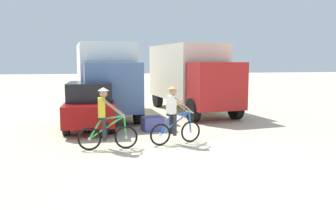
% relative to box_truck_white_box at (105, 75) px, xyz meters
% --- Properties ---
extents(ground_plane, '(120.00, 120.00, 0.00)m').
position_rel_box_truck_white_box_xyz_m(ground_plane, '(2.46, -8.82, -1.87)').
color(ground_plane, beige).
extents(box_truck_white_box, '(2.94, 6.93, 3.35)m').
position_rel_box_truck_white_box_xyz_m(box_truck_white_box, '(0.00, 0.00, 0.00)').
color(box_truck_white_box, white).
rests_on(box_truck_white_box, ground).
extents(box_truck_cream_rv, '(3.28, 7.01, 3.35)m').
position_rel_box_truck_white_box_xyz_m(box_truck_cream_rv, '(4.19, 0.23, 0.00)').
color(box_truck_cream_rv, beige).
rests_on(box_truck_cream_rv, ground).
extents(sedan_parked, '(1.82, 4.22, 1.76)m').
position_rel_box_truck_white_box_xyz_m(sedan_parked, '(-0.62, -3.15, -0.99)').
color(sedan_parked, maroon).
rests_on(sedan_parked, ground).
extents(cyclist_orange_shirt, '(1.73, 0.52, 1.82)m').
position_rel_box_truck_white_box_xyz_m(cyclist_orange_shirt, '(-0.10, -6.60, -1.03)').
color(cyclist_orange_shirt, black).
rests_on(cyclist_orange_shirt, ground).
extents(cyclist_cowboy_hat, '(1.69, 0.62, 1.82)m').
position_rel_box_truck_white_box_xyz_m(cyclist_cowboy_hat, '(1.98, -6.32, -1.03)').
color(cyclist_cowboy_hat, black).
rests_on(cyclist_cowboy_hat, ground).
extents(bicycle_spare, '(1.00, 1.48, 0.97)m').
position_rel_box_truck_white_box_xyz_m(bicycle_spare, '(-0.49, -4.61, -1.48)').
color(bicycle_spare, black).
rests_on(bicycle_spare, ground).
extents(supply_crate, '(0.82, 0.78, 0.51)m').
position_rel_box_truck_white_box_xyz_m(supply_crate, '(1.63, -4.13, -1.62)').
color(supply_crate, '#4C5199').
rests_on(supply_crate, ground).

